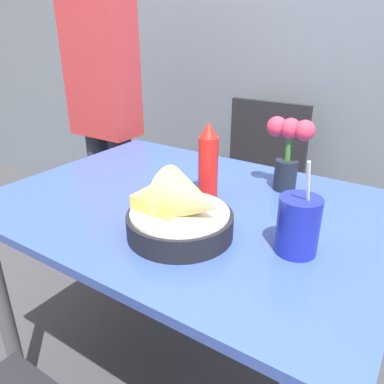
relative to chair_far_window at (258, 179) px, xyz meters
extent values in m
cube|color=slate|center=(0.13, 0.28, 0.76)|extent=(7.00, 0.06, 2.60)
cube|color=#334C9E|center=(0.13, -0.81, 0.22)|extent=(1.13, 0.83, 0.02)
cylinder|color=#4C4C51|center=(-0.37, -1.16, -0.17)|extent=(0.05, 0.05, 0.75)
cylinder|color=#4C4C51|center=(-0.37, -0.46, -0.17)|extent=(0.05, 0.05, 0.75)
cylinder|color=#4C4C51|center=(0.63, -0.46, -0.17)|extent=(0.05, 0.05, 0.75)
cylinder|color=black|center=(-0.18, -0.28, -0.32)|extent=(0.03, 0.03, 0.44)
cylinder|color=black|center=(0.18, -0.28, -0.32)|extent=(0.03, 0.03, 0.44)
cylinder|color=black|center=(-0.18, 0.08, -0.32)|extent=(0.03, 0.03, 0.44)
cylinder|color=black|center=(0.18, 0.08, -0.32)|extent=(0.03, 0.03, 0.44)
cube|color=black|center=(0.00, -0.10, -0.09)|extent=(0.40, 0.40, 0.02)
cube|color=black|center=(0.00, 0.09, 0.15)|extent=(0.40, 0.03, 0.45)
cylinder|color=black|center=(0.22, -0.98, 0.26)|extent=(0.26, 0.26, 0.06)
cylinder|color=white|center=(0.22, -0.98, 0.29)|extent=(0.24, 0.24, 0.01)
cone|color=tan|center=(0.25, -0.98, 0.33)|extent=(0.14, 0.14, 0.14)
cube|color=#E5C14C|center=(0.17, -0.99, 0.31)|extent=(0.12, 0.09, 0.04)
cylinder|color=red|center=(0.16, -0.75, 0.32)|extent=(0.06, 0.06, 0.18)
cone|color=red|center=(0.16, -0.75, 0.44)|extent=(0.05, 0.05, 0.04)
cylinder|color=#192399|center=(0.48, -0.90, 0.30)|extent=(0.09, 0.09, 0.13)
cylinder|color=black|center=(0.48, -0.90, 0.29)|extent=(0.09, 0.09, 0.11)
cylinder|color=white|center=(0.49, -0.90, 0.36)|extent=(0.01, 0.07, 0.21)
cylinder|color=black|center=(0.33, -0.57, 0.28)|extent=(0.07, 0.07, 0.10)
cylinder|color=#33722D|center=(0.33, -0.57, 0.37)|extent=(0.02, 0.02, 0.09)
sphere|color=#DB334C|center=(0.33, -0.57, 0.43)|extent=(0.06, 0.06, 0.06)
sphere|color=#DB334C|center=(0.29, -0.57, 0.43)|extent=(0.06, 0.06, 0.06)
sphere|color=#DB334C|center=(0.37, -0.57, 0.43)|extent=(0.06, 0.06, 0.06)
cylinder|color=#2D3347|center=(-0.73, -0.36, -0.16)|extent=(0.11, 0.11, 0.76)
cylinder|color=#2D3347|center=(-0.57, -0.36, -0.16)|extent=(0.11, 0.11, 0.76)
cube|color=#B23338|center=(-0.65, -0.36, 0.53)|extent=(0.32, 0.18, 0.63)
camera|label=1|loc=(0.68, -1.63, 0.70)|focal=35.00mm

